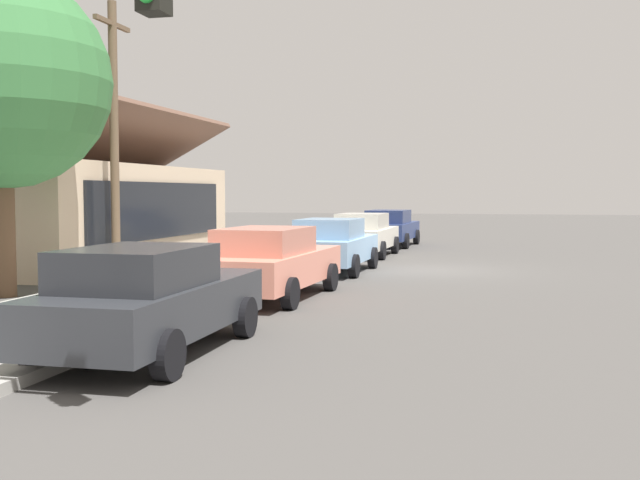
% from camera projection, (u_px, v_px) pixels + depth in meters
% --- Properties ---
extents(ground_plane, '(120.00, 120.00, 0.00)m').
position_uv_depth(ground_plane, '(430.00, 270.00, 22.69)').
color(ground_plane, '#4C4947').
extents(sidewalk_curb, '(60.00, 4.20, 0.16)m').
position_uv_depth(sidewalk_curb, '(255.00, 263.00, 23.99)').
color(sidewalk_curb, '#A3A099').
rests_on(sidewalk_curb, ground).
extents(car_charcoal, '(4.69, 2.05, 1.59)m').
position_uv_depth(car_charcoal, '(149.00, 299.00, 10.78)').
color(car_charcoal, '#2D3035').
rests_on(car_charcoal, ground).
extents(car_coral, '(4.97, 2.23, 1.59)m').
position_uv_depth(car_coral, '(271.00, 262.00, 16.51)').
color(car_coral, '#EA8C75').
rests_on(car_coral, ground).
extents(car_skyblue, '(4.39, 2.16, 1.59)m').
position_uv_depth(car_skyblue, '(332.00, 245.00, 21.90)').
color(car_skyblue, '#8CB7E0').
rests_on(car_skyblue, ground).
extents(car_ivory, '(4.58, 2.12, 1.59)m').
position_uv_depth(car_ivory, '(364.00, 234.00, 27.43)').
color(car_ivory, silver).
rests_on(car_ivory, ground).
extents(car_navy, '(4.72, 2.24, 1.59)m').
position_uv_depth(car_navy, '(390.00, 228.00, 32.57)').
color(car_navy, navy).
rests_on(car_navy, ground).
extents(storefront_building, '(12.25, 6.93, 5.12)m').
position_uv_depth(storefront_building, '(71.00, 210.00, 25.05)').
color(storefront_building, '#CCB293').
rests_on(storefront_building, ground).
extents(shade_tree, '(4.82, 4.82, 7.24)m').
position_uv_depth(shade_tree, '(1.00, 81.00, 16.53)').
color(shade_tree, brown).
rests_on(shade_tree, ground).
extents(traffic_light_main, '(0.37, 2.79, 5.20)m').
position_uv_depth(traffic_light_main, '(5.00, 72.00, 7.06)').
color(traffic_light_main, '#383833').
rests_on(traffic_light_main, ground).
extents(utility_pole_wooden, '(1.80, 0.24, 7.50)m').
position_uv_depth(utility_pole_wooden, '(114.00, 134.00, 20.29)').
color(utility_pole_wooden, brown).
rests_on(utility_pole_wooden, ground).
extents(fire_hydrant_red, '(0.22, 0.22, 0.71)m').
position_uv_depth(fire_hydrant_red, '(226.00, 271.00, 17.56)').
color(fire_hydrant_red, red).
rests_on(fire_hydrant_red, sidewalk_curb).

